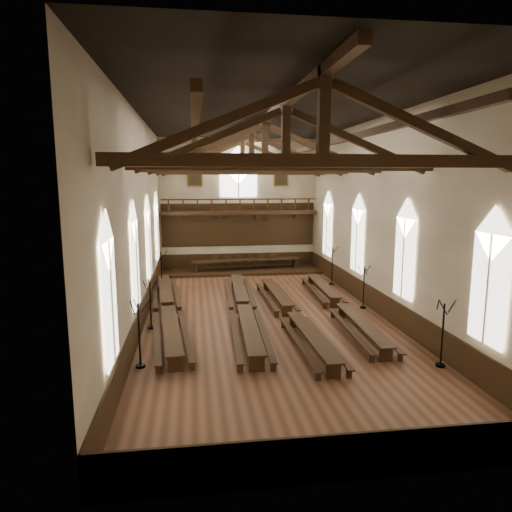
{
  "coord_description": "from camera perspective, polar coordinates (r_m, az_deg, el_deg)",
  "views": [
    {
      "loc": [
        -3.48,
        -22.14,
        6.9
      ],
      "look_at": [
        -0.22,
        1.5,
        2.89
      ],
      "focal_mm": 32.0,
      "sensor_mm": 36.0,
      "label": 1
    }
  ],
  "objects": [
    {
      "name": "refectory_row_c",
      "position": [
        22.52,
        4.41,
        -7.02
      ],
      "size": [
        1.46,
        13.73,
        0.68
      ],
      "color": "#3C2613",
      "rests_on": "ground"
    },
    {
      "name": "room_walls",
      "position": [
        22.41,
        1.1,
        8.41
      ],
      "size": [
        26.0,
        26.0,
        26.0
      ],
      "color": "beige",
      "rests_on": "ground"
    },
    {
      "name": "portraits",
      "position": [
        35.21,
        -2.21,
        9.86
      ],
      "size": [
        7.75,
        0.09,
        1.45
      ],
      "color": "brown",
      "rests_on": "room_walls"
    },
    {
      "name": "candelabrum_left_mid",
      "position": [
        22.01,
        -13.02,
        -7.03
      ],
      "size": [
        0.71,
        0.67,
        2.35
      ],
      "color": "black",
      "rests_on": "ground"
    },
    {
      "name": "wainscot_band",
      "position": [
        23.28,
        1.05,
        -6.16
      ],
      "size": [
        12.0,
        26.0,
        1.2
      ],
      "color": "#35200F",
      "rests_on": "ground"
    },
    {
      "name": "side_windows",
      "position": [
        22.63,
        1.08,
        1.51
      ],
      "size": [
        11.85,
        19.8,
        4.5
      ],
      "color": "white",
      "rests_on": "room_walls"
    },
    {
      "name": "candelabrum_right_mid",
      "position": [
        25.41,
        13.28,
        -4.81
      ],
      "size": [
        0.72,
        0.66,
        2.36
      ],
      "color": "black",
      "rests_on": "ground"
    },
    {
      "name": "refectory_row_d",
      "position": [
        24.35,
        10.4,
        -5.88
      ],
      "size": [
        1.63,
        13.73,
        0.67
      ],
      "color": "#3C2613",
      "rests_on": "ground"
    },
    {
      "name": "end_window",
      "position": [
        35.21,
        -2.21,
        10.06
      ],
      "size": [
        2.8,
        0.12,
        3.8
      ],
      "color": "white",
      "rests_on": "room_walls"
    },
    {
      "name": "high_table",
      "position": [
        34.3,
        -1.23,
        -0.61
      ],
      "size": [
        8.23,
        1.73,
        0.77
      ],
      "color": "#3C2613",
      "rests_on": "dais"
    },
    {
      "name": "refectory_row_b",
      "position": [
        23.29,
        -1.54,
        -6.33
      ],
      "size": [
        1.75,
        14.26,
        0.73
      ],
      "color": "#3C2613",
      "rests_on": "ground"
    },
    {
      "name": "minstrels_gallery",
      "position": [
        35.1,
        -2.14,
        4.64
      ],
      "size": [
        11.8,
        1.24,
        3.7
      ],
      "color": "#3C2613",
      "rests_on": "room_walls"
    },
    {
      "name": "candelabrum_left_near",
      "position": [
        17.69,
        -14.33,
        -10.96
      ],
      "size": [
        0.73,
        0.8,
        2.61
      ],
      "color": "black",
      "rests_on": "ground"
    },
    {
      "name": "refectory_row_a",
      "position": [
        23.54,
        -11.03,
        -6.35
      ],
      "size": [
        2.07,
        14.27,
        0.73
      ],
      "color": "#3C2613",
      "rests_on": "ground"
    },
    {
      "name": "roof_trusses",
      "position": [
        22.45,
        1.11,
        12.9
      ],
      "size": [
        11.7,
        25.7,
        2.8
      ],
      "color": "#3C2613",
      "rests_on": "room_walls"
    },
    {
      "name": "dais",
      "position": [
        34.44,
        -1.22,
        -1.85
      ],
      "size": [
        11.4,
        3.09,
        0.21
      ],
      "primitive_type": "cube",
      "color": "#35200F",
      "rests_on": "ground"
    },
    {
      "name": "ground",
      "position": [
        23.45,
        1.05,
        -7.58
      ],
      "size": [
        26.0,
        26.0,
        0.0
      ],
      "primitive_type": "plane",
      "color": "brown",
      "rests_on": "ground"
    },
    {
      "name": "high_chairs",
      "position": [
        35.09,
        -1.38,
        -0.52
      ],
      "size": [
        4.99,
        0.5,
        1.04
      ],
      "color": "#3C2613",
      "rests_on": "dais"
    },
    {
      "name": "candelabrum_right_near",
      "position": [
        18.56,
        22.19,
        -10.44
      ],
      "size": [
        0.73,
        0.78,
        2.57
      ],
      "color": "black",
      "rests_on": "ground"
    },
    {
      "name": "candelabrum_right_far",
      "position": [
        30.62,
        9.48,
        -2.11
      ],
      "size": [
        0.79,
        0.73,
        2.59
      ],
      "color": "black",
      "rests_on": "ground"
    },
    {
      "name": "candelabrum_left_far",
      "position": [
        29.5,
        -11.71,
        -2.66
      ],
      "size": [
        0.76,
        0.72,
        2.52
      ],
      "color": "black",
      "rests_on": "ground"
    }
  ]
}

